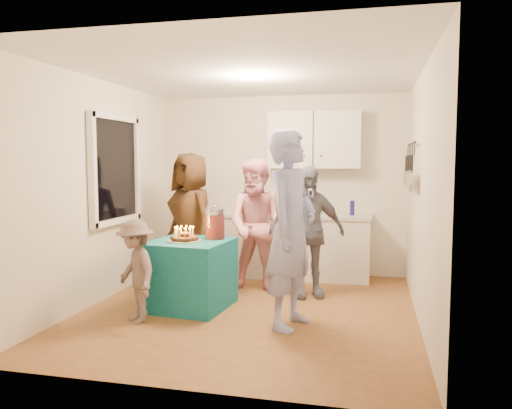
% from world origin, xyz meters
% --- Properties ---
extents(floor, '(4.00, 4.00, 0.00)m').
position_xyz_m(floor, '(0.00, 0.00, 0.00)').
color(floor, brown).
rests_on(floor, ground).
extents(ceiling, '(4.00, 4.00, 0.00)m').
position_xyz_m(ceiling, '(0.00, 0.00, 2.60)').
color(ceiling, white).
rests_on(ceiling, floor).
extents(back_wall, '(3.60, 3.60, 0.00)m').
position_xyz_m(back_wall, '(0.00, 2.00, 1.30)').
color(back_wall, silver).
rests_on(back_wall, floor).
extents(left_wall, '(4.00, 4.00, 0.00)m').
position_xyz_m(left_wall, '(-1.80, 0.00, 1.30)').
color(left_wall, silver).
rests_on(left_wall, floor).
extents(right_wall, '(4.00, 4.00, 0.00)m').
position_xyz_m(right_wall, '(1.80, 0.00, 1.30)').
color(right_wall, silver).
rests_on(right_wall, floor).
extents(window_night, '(0.04, 1.00, 1.20)m').
position_xyz_m(window_night, '(-1.77, 0.30, 1.55)').
color(window_night, black).
rests_on(window_night, left_wall).
extents(counter, '(2.20, 0.58, 0.86)m').
position_xyz_m(counter, '(0.20, 1.70, 0.43)').
color(counter, white).
rests_on(counter, floor).
extents(countertop, '(2.24, 0.62, 0.05)m').
position_xyz_m(countertop, '(0.20, 1.70, 0.89)').
color(countertop, beige).
rests_on(countertop, counter).
extents(upper_cabinet, '(1.30, 0.30, 0.80)m').
position_xyz_m(upper_cabinet, '(0.50, 1.85, 1.95)').
color(upper_cabinet, white).
rests_on(upper_cabinet, back_wall).
extents(pot_rack, '(0.12, 1.00, 0.60)m').
position_xyz_m(pot_rack, '(1.72, 0.70, 1.60)').
color(pot_rack, black).
rests_on(pot_rack, right_wall).
extents(microwave, '(0.61, 0.48, 0.30)m').
position_xyz_m(microwave, '(0.25, 1.70, 1.06)').
color(microwave, white).
rests_on(microwave, countertop).
extents(party_table, '(0.93, 0.93, 0.76)m').
position_xyz_m(party_table, '(-0.68, -0.04, 0.38)').
color(party_table, '#116773').
rests_on(party_table, floor).
extents(donut_cake, '(0.38, 0.38, 0.18)m').
position_xyz_m(donut_cake, '(-0.72, -0.09, 0.85)').
color(donut_cake, '#381C0C').
rests_on(donut_cake, party_table).
extents(punch_jar, '(0.22, 0.22, 0.34)m').
position_xyz_m(punch_jar, '(-0.44, 0.16, 0.93)').
color(punch_jar, red).
rests_on(punch_jar, party_table).
extents(man_birthday, '(0.63, 0.81, 1.96)m').
position_xyz_m(man_birthday, '(0.54, -0.42, 0.98)').
color(man_birthday, '#9CA5E3').
rests_on(man_birthday, floor).
extents(woman_back_left, '(1.02, 0.97, 1.76)m').
position_xyz_m(woman_back_left, '(-1.00, 0.87, 0.88)').
color(woman_back_left, '#593719').
rests_on(woman_back_left, floor).
extents(woman_back_center, '(0.83, 0.65, 1.68)m').
position_xyz_m(woman_back_center, '(-0.06, 0.75, 0.84)').
color(woman_back_center, pink).
rests_on(woman_back_center, floor).
extents(woman_back_right, '(1.02, 0.72, 1.60)m').
position_xyz_m(woman_back_right, '(0.55, 0.71, 0.80)').
color(woman_back_right, black).
rests_on(woman_back_right, floor).
extents(child_near_left, '(0.77, 0.76, 1.06)m').
position_xyz_m(child_near_left, '(-1.03, -0.65, 0.53)').
color(child_near_left, '#5F4F4C').
rests_on(child_near_left, floor).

